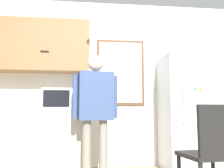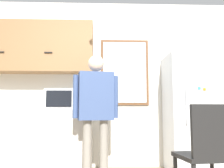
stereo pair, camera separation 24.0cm
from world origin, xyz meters
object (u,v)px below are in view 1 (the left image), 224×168
microwave (61,99)px  chair (212,149)px  refrigerator (188,112)px  person (95,103)px

microwave → chair: size_ratio=0.56×
microwave → refrigerator: refrigerator is taller
refrigerator → person: bearing=-163.0°
refrigerator → chair: (-0.42, -1.45, -0.35)m
person → refrigerator: refrigerator is taller
chair → person: bearing=-50.6°
microwave → person: 0.68m
microwave → refrigerator: bearing=-0.8°
microwave → person: size_ratio=0.32×
microwave → refrigerator: 1.94m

